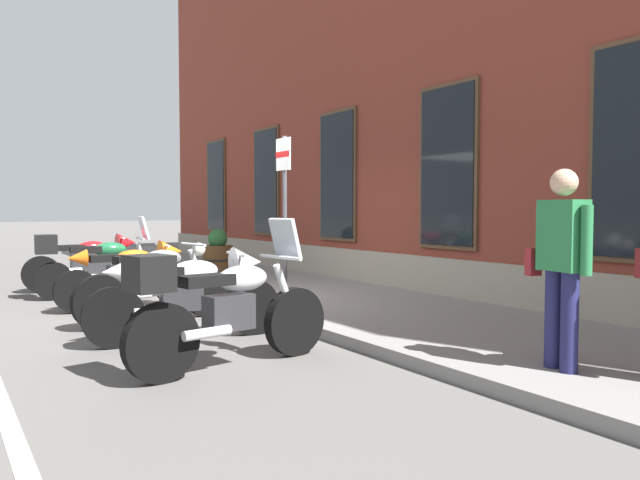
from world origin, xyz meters
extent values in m
plane|color=#565451|center=(0.00, 0.00, 0.00)|extent=(140.00, 140.00, 0.00)
cube|color=slate|center=(0.00, 1.53, 0.06)|extent=(26.83, 3.06, 0.13)
cube|color=brown|center=(0.00, 6.52, 4.60)|extent=(20.83, 6.92, 9.20)
cube|color=gray|center=(0.00, 3.02, 0.35)|extent=(20.83, 0.10, 0.70)
cube|color=#513823|center=(-7.44, 3.04, 2.10)|extent=(1.22, 0.06, 2.52)
cube|color=black|center=(-7.44, 3.01, 2.10)|extent=(1.10, 0.03, 2.40)
cube|color=#513823|center=(-4.46, 3.04, 2.10)|extent=(1.22, 0.06, 2.52)
cube|color=black|center=(-4.46, 3.01, 2.10)|extent=(1.10, 0.03, 2.40)
cube|color=#513823|center=(-1.49, 3.04, 2.10)|extent=(1.22, 0.06, 2.52)
cube|color=black|center=(-1.49, 3.01, 2.10)|extent=(1.10, 0.03, 2.40)
cube|color=#513823|center=(1.49, 3.04, 2.10)|extent=(1.22, 0.06, 2.52)
cube|color=black|center=(1.49, 3.01, 2.10)|extent=(1.10, 0.03, 2.40)
cube|color=#513823|center=(4.46, 3.04, 2.10)|extent=(1.22, 0.06, 2.52)
cube|color=black|center=(4.46, 3.01, 2.10)|extent=(1.10, 0.03, 2.40)
cylinder|color=black|center=(-3.24, -0.51, 0.32)|extent=(0.13, 0.64, 0.64)
cylinder|color=black|center=(-3.20, -2.03, 0.32)|extent=(0.13, 0.64, 0.64)
cylinder|color=silver|center=(-3.24, -0.61, 0.56)|extent=(0.08, 0.30, 0.62)
cube|color=#28282B|center=(-3.22, -1.32, 0.50)|extent=(0.23, 0.45, 0.32)
ellipsoid|color=red|center=(-3.22, -1.17, 0.76)|extent=(0.27, 0.53, 0.24)
cube|color=black|center=(-3.21, -1.55, 0.77)|extent=(0.23, 0.49, 0.10)
cylinder|color=silver|center=(-3.23, -0.69, 0.93)|extent=(0.62, 0.05, 0.04)
cylinder|color=silver|center=(-3.09, -1.62, 0.37)|extent=(0.10, 0.45, 0.09)
cone|color=red|center=(-3.24, -0.56, 0.83)|extent=(0.37, 0.35, 0.36)
cone|color=red|center=(-3.20, -2.01, 0.79)|extent=(0.25, 0.27, 0.24)
cylinder|color=black|center=(-2.01, -0.47, 0.30)|extent=(0.17, 0.62, 0.61)
cylinder|color=black|center=(-2.14, -2.00, 0.30)|extent=(0.17, 0.62, 0.61)
cylinder|color=silver|center=(-2.02, -0.57, 0.57)|extent=(0.10, 0.33, 0.66)
cube|color=#28282B|center=(-2.08, -1.28, 0.48)|extent=(0.26, 0.46, 0.32)
ellipsoid|color=#195633|center=(-2.06, -1.13, 0.79)|extent=(0.30, 0.54, 0.24)
cube|color=black|center=(-2.10, -1.51, 0.80)|extent=(0.26, 0.50, 0.10)
cylinder|color=silver|center=(-2.02, -0.65, 0.96)|extent=(0.62, 0.09, 0.04)
cylinder|color=silver|center=(-1.98, -1.59, 0.35)|extent=(0.13, 0.46, 0.09)
cube|color=#B2BCC6|center=(-2.02, -0.59, 1.14)|extent=(0.37, 0.17, 0.40)
cube|color=black|center=(-2.15, -2.10, 0.90)|extent=(0.39, 0.35, 0.30)
cylinder|color=black|center=(-0.66, -0.53, 0.30)|extent=(0.12, 0.61, 0.61)
cylinder|color=black|center=(-0.67, -1.94, 0.30)|extent=(0.12, 0.61, 0.61)
cylinder|color=silver|center=(-0.66, -0.63, 0.55)|extent=(0.07, 0.30, 0.62)
cube|color=#28282B|center=(-0.66, -1.28, 0.48)|extent=(0.22, 0.44, 0.32)
ellipsoid|color=orange|center=(-0.66, -1.13, 0.74)|extent=(0.26, 0.52, 0.24)
cube|color=black|center=(-0.67, -1.51, 0.75)|extent=(0.22, 0.48, 0.10)
cylinder|color=silver|center=(-0.66, -0.71, 0.91)|extent=(0.62, 0.04, 0.04)
cylinder|color=silver|center=(-0.55, -1.58, 0.35)|extent=(0.09, 0.45, 0.09)
cone|color=orange|center=(-0.66, -0.58, 0.81)|extent=(0.36, 0.34, 0.36)
cone|color=orange|center=(-0.67, -1.92, 0.77)|extent=(0.24, 0.26, 0.24)
cylinder|color=black|center=(0.51, -0.50, 0.33)|extent=(0.21, 0.68, 0.67)
cylinder|color=black|center=(0.71, -1.93, 0.33)|extent=(0.21, 0.68, 0.67)
cylinder|color=silver|center=(0.52, -0.60, 0.60)|extent=(0.11, 0.33, 0.65)
cube|color=#28282B|center=(0.62, -1.27, 0.51)|extent=(0.28, 0.47, 0.32)
ellipsoid|color=slate|center=(0.60, -1.12, 0.81)|extent=(0.33, 0.55, 0.24)
cube|color=black|center=(0.65, -1.49, 0.82)|extent=(0.29, 0.51, 0.10)
cylinder|color=silver|center=(0.53, -0.68, 0.98)|extent=(0.62, 0.12, 0.04)
cylinder|color=silver|center=(0.78, -1.55, 0.38)|extent=(0.15, 0.46, 0.09)
sphere|color=silver|center=(0.52, -0.60, 0.91)|extent=(0.18, 0.18, 0.18)
cylinder|color=black|center=(1.96, -0.52, 0.32)|extent=(0.18, 0.66, 0.65)
cylinder|color=black|center=(1.81, -2.04, 0.32)|extent=(0.18, 0.66, 0.65)
cylinder|color=silver|center=(1.95, -0.62, 0.57)|extent=(0.10, 0.31, 0.62)
cube|color=#28282B|center=(1.88, -1.33, 0.50)|extent=(0.26, 0.46, 0.32)
ellipsoid|color=silver|center=(1.89, -1.18, 0.77)|extent=(0.31, 0.54, 0.24)
cube|color=black|center=(1.86, -1.56, 0.78)|extent=(0.27, 0.50, 0.10)
cylinder|color=silver|center=(1.94, -0.70, 0.94)|extent=(0.62, 0.10, 0.04)
cylinder|color=silver|center=(1.97, -1.64, 0.37)|extent=(0.13, 0.46, 0.09)
cone|color=silver|center=(1.95, -0.57, 0.84)|extent=(0.39, 0.37, 0.36)
cone|color=silver|center=(1.81, -2.02, 0.80)|extent=(0.26, 0.28, 0.24)
cylinder|color=black|center=(3.09, -0.60, 0.34)|extent=(0.23, 0.68, 0.67)
cylinder|color=black|center=(3.32, -2.02, 0.34)|extent=(0.23, 0.68, 0.67)
cylinder|color=silver|center=(3.10, -0.70, 0.60)|extent=(0.12, 0.33, 0.65)
cube|color=#28282B|center=(3.21, -1.36, 0.52)|extent=(0.29, 0.47, 0.32)
ellipsoid|color=#B7BABF|center=(3.19, -1.21, 0.81)|extent=(0.34, 0.55, 0.24)
cube|color=black|center=(3.25, -1.58, 0.82)|extent=(0.29, 0.51, 0.10)
cylinder|color=silver|center=(3.12, -0.78, 0.98)|extent=(0.62, 0.13, 0.04)
cylinder|color=silver|center=(3.38, -1.63, 0.39)|extent=(0.16, 0.46, 0.09)
cube|color=#B2BCC6|center=(3.11, -0.72, 1.16)|extent=(0.38, 0.20, 0.40)
cube|color=black|center=(3.33, -2.12, 0.92)|extent=(0.41, 0.37, 0.30)
cylinder|color=#1E1E4C|center=(5.24, 0.71, 0.54)|extent=(0.14, 0.14, 0.82)
cylinder|color=#1E1E4C|center=(5.07, 0.74, 0.54)|extent=(0.14, 0.14, 0.82)
cube|color=#26723F|center=(5.16, 0.72, 1.24)|extent=(0.43, 0.27, 0.58)
sphere|color=tan|center=(5.16, 0.72, 1.67)|extent=(0.22, 0.22, 0.22)
cylinder|color=#26723F|center=(5.40, 0.67, 1.21)|extent=(0.09, 0.09, 0.55)
cylinder|color=#26723F|center=(4.91, 0.77, 1.21)|extent=(0.09, 0.09, 0.55)
cube|color=maroon|center=(4.84, 0.77, 1.00)|extent=(0.10, 0.13, 0.24)
cylinder|color=#4C4C51|center=(0.92, 0.50, 1.29)|extent=(0.06, 0.06, 2.32)
cube|color=white|center=(0.92, 0.48, 2.20)|extent=(0.36, 0.03, 0.44)
cube|color=red|center=(0.92, 0.47, 2.20)|extent=(0.36, 0.01, 0.08)
cylinder|color=brown|center=(-3.36, 1.33, 0.42)|extent=(0.61, 0.61, 0.58)
cylinder|color=black|center=(-3.36, 1.33, 0.42)|extent=(0.64, 0.64, 0.04)
sphere|color=#28602D|center=(-3.36, 1.33, 0.85)|extent=(0.40, 0.40, 0.40)
camera|label=1|loc=(8.24, -3.59, 1.45)|focal=34.04mm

